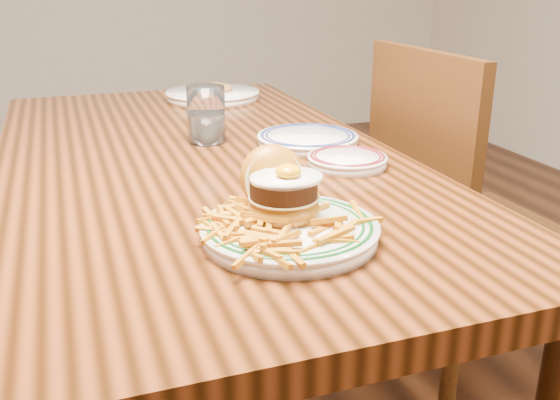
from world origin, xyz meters
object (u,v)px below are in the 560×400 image
object	(u,v)px
table	(201,191)
side_plate	(347,160)
chair_right	(455,220)
main_plate	(287,215)

from	to	relation	value
table	side_plate	bearing A→B (deg)	-36.14
chair_right	side_plate	xyz separation A→B (m)	(-0.40, -0.16, 0.25)
table	side_plate	size ratio (longest dim) A/B	9.19
table	chair_right	size ratio (longest dim) A/B	1.67
main_plate	chair_right	bearing A→B (deg)	39.20
chair_right	side_plate	world-z (taller)	chair_right
side_plate	chair_right	bearing A→B (deg)	40.06
table	main_plate	bearing A→B (deg)	-86.90
main_plate	side_plate	distance (m)	0.38
chair_right	main_plate	size ratio (longest dim) A/B	3.43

